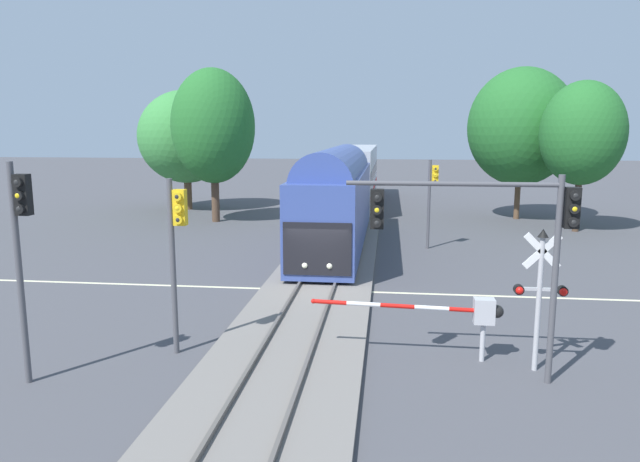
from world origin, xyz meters
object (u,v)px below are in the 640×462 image
traffic_signal_median (176,238)px  traffic_signal_far_side (432,189)px  crossing_gate_near (464,312)px  crossing_signal_mast (540,286)px  traffic_signal_near_left (21,238)px  maple_right_background (582,133)px  oak_behind_train (213,126)px  pine_left_background (186,137)px  oak_far_right (521,127)px  commuter_train (348,183)px  traffic_signal_near_right (493,226)px

traffic_signal_median → traffic_signal_far_side: size_ratio=1.05×
crossing_gate_near → crossing_signal_mast: (1.84, -0.51, 0.95)m
traffic_signal_near_left → maple_right_background: size_ratio=0.60×
traffic_signal_near_left → traffic_signal_far_side: size_ratio=1.16×
traffic_signal_far_side → maple_right_background: size_ratio=0.51×
oak_behind_train → maple_right_background: bearing=-3.0°
crossing_gate_near → traffic_signal_median: bearing=-176.9°
crossing_signal_mast → traffic_signal_far_side: (-1.67, 16.28, 0.89)m
crossing_signal_mast → traffic_signal_far_side: traffic_signal_far_side is taller
crossing_signal_mast → oak_behind_train: bearing=123.6°
traffic_signal_far_side → pine_left_background: pine_left_background is taller
traffic_signal_near_left → maple_right_background: bearing=50.5°
traffic_signal_far_side → oak_far_right: size_ratio=0.45×
traffic_signal_near_left → traffic_signal_far_side: (11.23, 18.59, -0.52)m
oak_far_right → pine_left_background: size_ratio=1.13×
traffic_signal_near_left → crossing_signal_mast: bearing=10.1°
commuter_train → traffic_signal_near_right: 26.38m
traffic_signal_far_side → oak_behind_train: (-14.42, 7.92, 3.40)m
traffic_signal_far_side → oak_far_right: (6.97, 11.75, 3.37)m
crossing_gate_near → oak_behind_train: (-14.24, 23.70, 5.24)m
crossing_signal_mast → traffic_signal_near_right: size_ratio=0.68×
commuter_train → pine_left_background: size_ratio=4.03×
traffic_signal_near_right → traffic_signal_far_side: bearing=90.9°
traffic_signal_near_left → oak_far_right: bearing=59.0°
traffic_signal_far_side → maple_right_background: bearing=34.8°
traffic_signal_near_left → oak_far_right: oak_far_right is taller
crossing_gate_near → traffic_signal_far_side: 15.89m
commuter_train → crossing_signal_mast: 25.93m
crossing_gate_near → traffic_signal_far_side: size_ratio=1.11×
traffic_signal_median → pine_left_background: bearing=109.0°
crossing_gate_near → traffic_signal_near_left: 11.65m
traffic_signal_median → traffic_signal_near_left: bearing=-142.0°
crossing_signal_mast → traffic_signal_near_left: traffic_signal_near_left is taller
traffic_signal_near_right → maple_right_background: 25.58m
traffic_signal_median → maple_right_background: (17.77, 22.87, 2.79)m
crossing_gate_near → maple_right_background: bearing=66.5°
crossing_signal_mast → traffic_signal_near_left: bearing=-169.9°
traffic_signal_median → pine_left_background: (-10.38, 30.22, 2.46)m
traffic_signal_median → crossing_signal_mast: bearing=-0.4°
traffic_signal_median → oak_far_right: (15.16, 27.96, 3.22)m
traffic_signal_near_right → oak_behind_train: 29.09m
crossing_gate_near → traffic_signal_near_right: traffic_signal_near_right is taller
pine_left_background → oak_far_right: bearing=-5.1°
commuter_train → traffic_signal_near_right: size_ratio=6.83×
commuter_train → traffic_signal_near_left: (-6.12, -27.32, 0.97)m
traffic_signal_median → oak_behind_train: oak_behind_train is taller
traffic_signal_median → traffic_signal_near_left: 3.88m
traffic_signal_near_right → oak_far_right: oak_far_right is taller
commuter_train → traffic_signal_median: (-3.08, -24.95, 0.60)m
oak_behind_train → pine_left_background: oak_behind_train is taller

